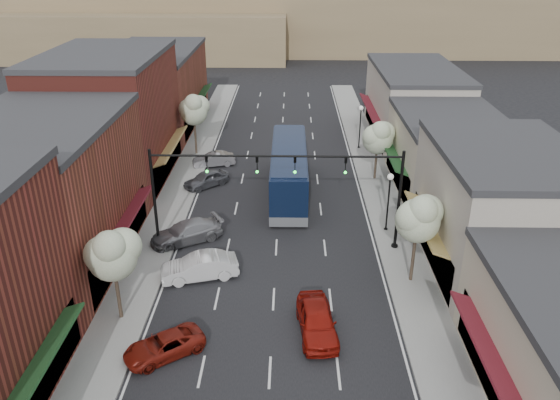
# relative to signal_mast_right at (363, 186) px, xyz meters

# --- Properties ---
(ground) EXTENTS (160.00, 160.00, 0.00)m
(ground) POSITION_rel_signal_mast_right_xyz_m (-5.62, -8.00, -4.62)
(ground) COLOR black
(ground) RESTS_ON ground
(sidewalk_left) EXTENTS (2.80, 73.00, 0.15)m
(sidewalk_left) POSITION_rel_signal_mast_right_xyz_m (-14.02, 10.50, -4.55)
(sidewalk_left) COLOR gray
(sidewalk_left) RESTS_ON ground
(sidewalk_right) EXTENTS (2.80, 73.00, 0.15)m
(sidewalk_right) POSITION_rel_signal_mast_right_xyz_m (2.78, 10.50, -4.55)
(sidewalk_right) COLOR gray
(sidewalk_right) RESTS_ON ground
(curb_left) EXTENTS (0.25, 73.00, 0.17)m
(curb_left) POSITION_rel_signal_mast_right_xyz_m (-12.62, 10.50, -4.55)
(curb_left) COLOR gray
(curb_left) RESTS_ON ground
(curb_right) EXTENTS (0.25, 73.00, 0.17)m
(curb_right) POSITION_rel_signal_mast_right_xyz_m (1.38, 10.50, -4.55)
(curb_right) COLOR gray
(curb_right) RESTS_ON ground
(bldg_left_midnear) EXTENTS (10.14, 14.10, 9.40)m
(bldg_left_midnear) POSITION_rel_signal_mast_right_xyz_m (-19.85, -2.00, 0.03)
(bldg_left_midnear) COLOR brown
(bldg_left_midnear) RESTS_ON ground
(bldg_left_midfar) EXTENTS (10.14, 14.10, 10.90)m
(bldg_left_midfar) POSITION_rel_signal_mast_right_xyz_m (-19.86, 12.00, 0.78)
(bldg_left_midfar) COLOR maroon
(bldg_left_midfar) RESTS_ON ground
(bldg_left_far) EXTENTS (10.14, 18.10, 8.40)m
(bldg_left_far) POSITION_rel_signal_mast_right_xyz_m (-19.84, 28.00, -0.46)
(bldg_left_far) COLOR brown
(bldg_left_far) RESTS_ON ground
(bldg_right_midnear) EXTENTS (9.14, 12.10, 7.90)m
(bldg_right_midnear) POSITION_rel_signal_mast_right_xyz_m (8.10, -2.00, -0.72)
(bldg_right_midnear) COLOR #A69C8E
(bldg_right_midnear) RESTS_ON ground
(bldg_right_midfar) EXTENTS (9.14, 12.10, 6.40)m
(bldg_right_midfar) POSITION_rel_signal_mast_right_xyz_m (8.08, 10.00, -1.46)
(bldg_right_midfar) COLOR #B5A890
(bldg_right_midfar) RESTS_ON ground
(bldg_right_far) EXTENTS (9.14, 16.10, 7.40)m
(bldg_right_far) POSITION_rel_signal_mast_right_xyz_m (8.09, 24.00, -0.96)
(bldg_right_far) COLOR #A69C8E
(bldg_right_far) RESTS_ON ground
(hill_far) EXTENTS (120.00, 30.00, 12.00)m
(hill_far) POSITION_rel_signal_mast_right_xyz_m (-5.62, 82.00, 1.38)
(hill_far) COLOR #7A6647
(hill_far) RESTS_ON ground
(hill_near) EXTENTS (50.00, 20.00, 8.00)m
(hill_near) POSITION_rel_signal_mast_right_xyz_m (-30.62, 70.00, -0.62)
(hill_near) COLOR #7A6647
(hill_near) RESTS_ON ground
(signal_mast_right) EXTENTS (8.22, 0.46, 7.00)m
(signal_mast_right) POSITION_rel_signal_mast_right_xyz_m (0.00, 0.00, 0.00)
(signal_mast_right) COLOR black
(signal_mast_right) RESTS_ON ground
(signal_mast_left) EXTENTS (8.22, 0.46, 7.00)m
(signal_mast_left) POSITION_rel_signal_mast_right_xyz_m (-11.24, 0.00, 0.00)
(signal_mast_left) COLOR black
(signal_mast_left) RESTS_ON ground
(tree_right_near) EXTENTS (2.85, 2.65, 5.95)m
(tree_right_near) POSITION_rel_signal_mast_right_xyz_m (2.73, -4.05, -0.17)
(tree_right_near) COLOR #47382B
(tree_right_near) RESTS_ON ground
(tree_right_far) EXTENTS (2.85, 2.65, 5.43)m
(tree_right_far) POSITION_rel_signal_mast_right_xyz_m (2.73, 11.95, -0.63)
(tree_right_far) COLOR #47382B
(tree_right_far) RESTS_ON ground
(tree_left_near) EXTENTS (2.85, 2.65, 5.69)m
(tree_left_near) POSITION_rel_signal_mast_right_xyz_m (-13.87, -8.05, -0.40)
(tree_left_near) COLOR #47382B
(tree_left_near) RESTS_ON ground
(tree_left_far) EXTENTS (2.85, 2.65, 6.13)m
(tree_left_far) POSITION_rel_signal_mast_right_xyz_m (-13.87, 17.95, -0.02)
(tree_left_far) COLOR #47382B
(tree_left_far) RESTS_ON ground
(lamp_post_near) EXTENTS (0.44, 0.44, 4.44)m
(lamp_post_near) POSITION_rel_signal_mast_right_xyz_m (2.18, 2.50, -1.62)
(lamp_post_near) COLOR black
(lamp_post_near) RESTS_ON ground
(lamp_post_far) EXTENTS (0.44, 0.44, 4.44)m
(lamp_post_far) POSITION_rel_signal_mast_right_xyz_m (2.18, 20.00, -1.62)
(lamp_post_far) COLOR black
(lamp_post_far) RESTS_ON ground
(coach_bus) EXTENTS (2.90, 12.93, 3.95)m
(coach_bus) POSITION_rel_signal_mast_right_xyz_m (-4.82, 9.02, -2.57)
(coach_bus) COLOR black
(coach_bus) RESTS_ON ground
(red_hatchback) EXTENTS (2.35, 4.84, 1.59)m
(red_hatchback) POSITION_rel_signal_mast_right_xyz_m (-3.26, -8.97, -3.83)
(red_hatchback) COLOR maroon
(red_hatchback) RESTS_ON ground
(parked_car_a) EXTENTS (4.38, 3.82, 1.12)m
(parked_car_a) POSITION_rel_signal_mast_right_xyz_m (-10.93, -10.85, -4.06)
(parked_car_a) COLOR maroon
(parked_car_a) RESTS_ON ground
(parked_car_b) EXTENTS (4.95, 2.82, 1.54)m
(parked_car_b) POSITION_rel_signal_mast_right_xyz_m (-10.23, -3.83, -3.85)
(parked_car_b) COLOR silver
(parked_car_b) RESTS_ON ground
(parked_car_c) EXTENTS (5.37, 4.29, 1.46)m
(parked_car_c) POSITION_rel_signal_mast_right_xyz_m (-11.82, 0.69, -3.89)
(parked_car_c) COLOR gray
(parked_car_c) RESTS_ON ground
(parked_car_d) EXTENTS (4.06, 3.91, 1.37)m
(parked_car_d) POSITION_rel_signal_mast_right_xyz_m (-11.82, 10.24, -3.94)
(parked_car_d) COLOR #515258
(parked_car_d) RESTS_ON ground
(parked_car_e) EXTENTS (4.11, 2.38, 1.28)m
(parked_car_e) POSITION_rel_signal_mast_right_xyz_m (-11.82, 15.00, -3.98)
(parked_car_e) COLOR #97969B
(parked_car_e) RESTS_ON ground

